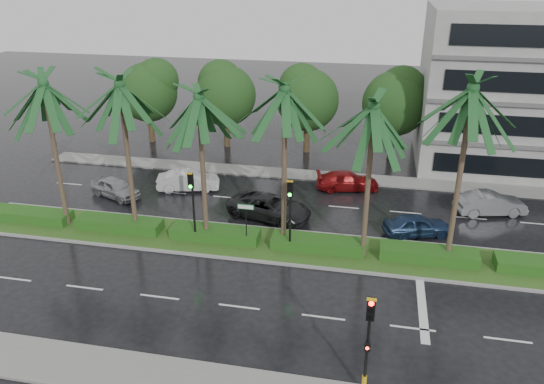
% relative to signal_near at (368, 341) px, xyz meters
% --- Properties ---
extents(ground, '(120.00, 120.00, 0.00)m').
position_rel_signal_near_xyz_m(ground, '(-6.00, 9.39, -2.50)').
color(ground, black).
rests_on(ground, ground).
extents(far_sidewalk, '(40.00, 2.00, 0.12)m').
position_rel_signal_near_xyz_m(far_sidewalk, '(-6.00, 21.39, -2.44)').
color(far_sidewalk, slate).
rests_on(far_sidewalk, ground).
extents(median, '(36.00, 4.00, 0.15)m').
position_rel_signal_near_xyz_m(median, '(-6.00, 10.39, -2.42)').
color(median, gray).
rests_on(median, ground).
extents(hedge, '(35.20, 1.40, 0.60)m').
position_rel_signal_near_xyz_m(hedge, '(-6.00, 10.39, -2.05)').
color(hedge, '#214C15').
rests_on(hedge, median).
extents(lane_markings, '(34.00, 13.06, 0.01)m').
position_rel_signal_near_xyz_m(lane_markings, '(-2.96, 8.96, -2.50)').
color(lane_markings, silver).
rests_on(lane_markings, ground).
extents(palm_row, '(26.30, 4.20, 10.20)m').
position_rel_signal_near_xyz_m(palm_row, '(-7.25, 10.41, 5.73)').
color(palm_row, '#463628').
rests_on(palm_row, median).
extents(signal_near, '(0.34, 0.45, 4.36)m').
position_rel_signal_near_xyz_m(signal_near, '(0.00, 0.00, 0.00)').
color(signal_near, black).
rests_on(signal_near, near_sidewalk).
extents(signal_median_left, '(0.34, 0.42, 4.36)m').
position_rel_signal_near_xyz_m(signal_median_left, '(-10.00, 9.69, 0.49)').
color(signal_median_left, black).
rests_on(signal_median_left, median).
extents(signal_median_right, '(0.34, 0.42, 4.36)m').
position_rel_signal_near_xyz_m(signal_median_right, '(-4.50, 9.69, 0.49)').
color(signal_median_right, black).
rests_on(signal_median_right, median).
extents(street_sign, '(0.95, 0.09, 2.60)m').
position_rel_signal_near_xyz_m(street_sign, '(-7.00, 9.87, -0.38)').
color(street_sign, black).
rests_on(street_sign, median).
extents(bg_trees, '(33.31, 5.52, 7.97)m').
position_rel_signal_near_xyz_m(bg_trees, '(-5.28, 26.98, 2.36)').
color(bg_trees, '#3D311B').
rests_on(bg_trees, ground).
extents(building, '(16.00, 10.00, 12.00)m').
position_rel_signal_near_xyz_m(building, '(11.00, 27.39, 3.50)').
color(building, gray).
rests_on(building, ground).
extents(car_silver, '(2.96, 4.18, 1.32)m').
position_rel_signal_near_xyz_m(car_silver, '(-17.56, 14.98, -1.84)').
color(car_silver, '#94989B').
rests_on(car_silver, ground).
extents(car_white, '(2.58, 4.58, 1.43)m').
position_rel_signal_near_xyz_m(car_white, '(-13.06, 17.12, -1.79)').
color(car_white, silver).
rests_on(car_white, ground).
extents(car_darkgrey, '(3.80, 5.79, 1.48)m').
position_rel_signal_near_xyz_m(car_darkgrey, '(-6.50, 13.93, -1.76)').
color(car_darkgrey, black).
rests_on(car_darkgrey, ground).
extents(car_red, '(2.73, 4.70, 1.28)m').
position_rel_signal_near_xyz_m(car_red, '(-2.00, 19.49, -1.86)').
color(car_red, maroon).
rests_on(car_red, ground).
extents(car_blue, '(2.70, 4.19, 1.33)m').
position_rel_signal_near_xyz_m(car_blue, '(2.50, 13.39, -1.84)').
color(car_blue, navy).
rests_on(car_blue, ground).
extents(car_grey, '(2.56, 4.64, 1.45)m').
position_rel_signal_near_xyz_m(car_grey, '(7.26, 17.30, -1.78)').
color(car_grey, slate).
rests_on(car_grey, ground).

